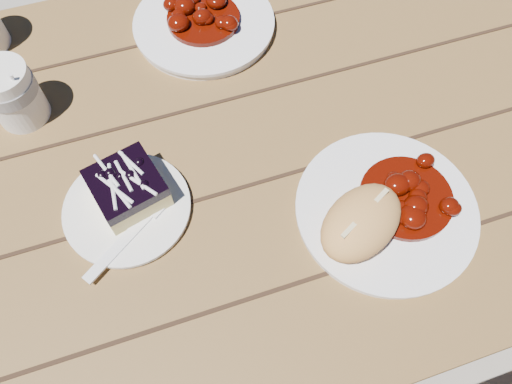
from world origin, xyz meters
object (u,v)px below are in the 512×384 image
object	(u,v)px
dessert_plate	(127,209)
coffee_cup	(13,94)
second_plate	(204,25)
blueberry_cake	(127,188)
main_plate	(386,211)
bread_roll	(361,222)
picnic_table	(190,205)

from	to	relation	value
dessert_plate	coffee_cup	world-z (taller)	coffee_cup
dessert_plate	second_plate	distance (m)	0.37
dessert_plate	coffee_cup	xyz separation A→B (m)	(-0.12, 0.22, 0.04)
blueberry_cake	main_plate	bearing A→B (deg)	-36.21
main_plate	second_plate	xyz separation A→B (m)	(-0.14, 0.43, 0.00)
bread_roll	blueberry_cake	distance (m)	0.32
dessert_plate	coffee_cup	size ratio (longest dim) A/B	1.77
blueberry_cake	coffee_cup	xyz separation A→B (m)	(-0.13, 0.20, 0.01)
second_plate	coffee_cup	bearing A→B (deg)	-164.02
bread_roll	blueberry_cake	size ratio (longest dim) A/B	1.18
picnic_table	main_plate	xyz separation A→B (m)	(0.26, -0.18, 0.17)
picnic_table	coffee_cup	distance (m)	0.33
picnic_table	dessert_plate	distance (m)	0.20
main_plate	dessert_plate	size ratio (longest dim) A/B	1.43
blueberry_cake	second_plate	bearing A→B (deg)	43.03
bread_roll	blueberry_cake	bearing A→B (deg)	150.94
blueberry_cake	coffee_cup	size ratio (longest dim) A/B	1.11
bread_roll	blueberry_cake	world-z (taller)	bread_roll
bread_roll	dessert_plate	bearing A→B (deg)	154.16
picnic_table	blueberry_cake	world-z (taller)	blueberry_cake
main_plate	second_plate	size ratio (longest dim) A/B	1.04
picnic_table	main_plate	bearing A→B (deg)	-35.61
bread_roll	coffee_cup	size ratio (longest dim) A/B	1.31
coffee_cup	bread_roll	bearing A→B (deg)	-41.21
dessert_plate	main_plate	bearing A→B (deg)	-19.21
picnic_table	blueberry_cake	bearing A→B (deg)	-147.76
dessert_plate	blueberry_cake	bearing A→B (deg)	56.31
main_plate	bread_roll	distance (m)	0.07
main_plate	blueberry_cake	bearing A→B (deg)	158.00
coffee_cup	main_plate	bearing A→B (deg)	-36.07
picnic_table	second_plate	bearing A→B (deg)	65.49
bread_roll	second_plate	xyz separation A→B (m)	(-0.09, 0.45, -0.04)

